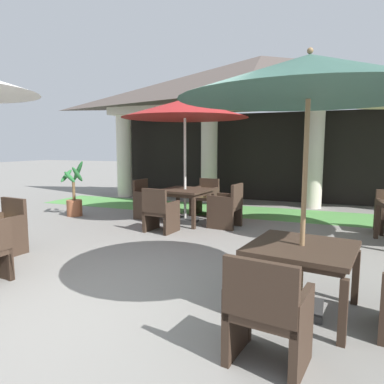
{
  "coord_description": "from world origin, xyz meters",
  "views": [
    {
      "loc": [
        2.03,
        -2.97,
        1.71
      ],
      "look_at": [
        -0.31,
        2.85,
        0.89
      ],
      "focal_mm": 33.1,
      "sensor_mm": 36.0,
      "label": 1
    }
  ],
  "objects_px": {
    "patio_table_near_foreground": "(185,193)",
    "patio_umbrella_mid_right": "(309,78)",
    "patio_chair_near_foreground_north": "(205,198)",
    "potted_palm_left_edge": "(74,199)",
    "patio_table_mid_right": "(302,254)",
    "patio_chair_near_foreground_south": "(160,212)",
    "patio_chair_mid_right_south": "(267,315)",
    "patio_chair_mid_left_north": "(4,229)",
    "patio_umbrella_near_foreground": "(185,110)",
    "patio_chair_near_foreground_west": "(148,201)",
    "patio_chair_near_foreground_east": "(227,208)"
  },
  "relations": [
    {
      "from": "patio_table_mid_right",
      "to": "potted_palm_left_edge",
      "type": "height_order",
      "value": "potted_palm_left_edge"
    },
    {
      "from": "patio_umbrella_near_foreground",
      "to": "patio_chair_near_foreground_east",
      "type": "distance_m",
      "value": 2.29
    },
    {
      "from": "patio_umbrella_near_foreground",
      "to": "patio_table_mid_right",
      "type": "bearing_deg",
      "value": -51.55
    },
    {
      "from": "patio_chair_mid_right_south",
      "to": "patio_table_near_foreground",
      "type": "bearing_deg",
      "value": 128.7
    },
    {
      "from": "patio_chair_near_foreground_south",
      "to": "patio_table_mid_right",
      "type": "height_order",
      "value": "patio_chair_near_foreground_south"
    },
    {
      "from": "patio_chair_mid_left_north",
      "to": "patio_chair_mid_right_south",
      "type": "relative_size",
      "value": 0.97
    },
    {
      "from": "patio_chair_near_foreground_east",
      "to": "patio_table_mid_right",
      "type": "relative_size",
      "value": 0.8
    },
    {
      "from": "patio_chair_near_foreground_south",
      "to": "patio_umbrella_mid_right",
      "type": "xyz_separation_m",
      "value": [
        2.89,
        -2.5,
        1.95
      ]
    },
    {
      "from": "patio_chair_mid_right_south",
      "to": "patio_chair_near_foreground_south",
      "type": "bearing_deg",
      "value": 136.37
    },
    {
      "from": "patio_chair_mid_left_north",
      "to": "patio_umbrella_mid_right",
      "type": "distance_m",
      "value": 4.95
    },
    {
      "from": "patio_chair_mid_left_north",
      "to": "patio_umbrella_mid_right",
      "type": "relative_size",
      "value": 0.33
    },
    {
      "from": "patio_chair_near_foreground_north",
      "to": "potted_palm_left_edge",
      "type": "relative_size",
      "value": 0.65
    },
    {
      "from": "patio_chair_near_foreground_south",
      "to": "patio_umbrella_mid_right",
      "type": "relative_size",
      "value": 0.34
    },
    {
      "from": "patio_table_mid_right",
      "to": "patio_umbrella_mid_right",
      "type": "xyz_separation_m",
      "value": [
        0.0,
        0.0,
        1.73
      ]
    },
    {
      "from": "patio_chair_mid_right_south",
      "to": "patio_chair_near_foreground_east",
      "type": "bearing_deg",
      "value": 118.89
    },
    {
      "from": "patio_chair_near_foreground_east",
      "to": "patio_chair_near_foreground_south",
      "type": "relative_size",
      "value": 1.05
    },
    {
      "from": "patio_chair_near_foreground_south",
      "to": "patio_chair_near_foreground_north",
      "type": "xyz_separation_m",
      "value": [
        0.24,
        1.98,
        0.02
      ]
    },
    {
      "from": "patio_table_near_foreground",
      "to": "patio_chair_near_foreground_south",
      "type": "bearing_deg",
      "value": -96.77
    },
    {
      "from": "patio_umbrella_near_foreground",
      "to": "potted_palm_left_edge",
      "type": "distance_m",
      "value": 3.5
    },
    {
      "from": "patio_chair_near_foreground_south",
      "to": "patio_chair_mid_right_south",
      "type": "height_order",
      "value": "patio_chair_mid_right_south"
    },
    {
      "from": "patio_chair_mid_left_north",
      "to": "potted_palm_left_edge",
      "type": "distance_m",
      "value": 3.06
    },
    {
      "from": "patio_chair_near_foreground_east",
      "to": "patio_chair_near_foreground_south",
      "type": "height_order",
      "value": "patio_chair_near_foreground_east"
    },
    {
      "from": "patio_chair_near_foreground_north",
      "to": "potted_palm_left_edge",
      "type": "distance_m",
      "value": 3.21
    },
    {
      "from": "patio_chair_near_foreground_east",
      "to": "patio_chair_mid_right_south",
      "type": "xyz_separation_m",
      "value": [
        1.62,
        -4.43,
        -0.01
      ]
    },
    {
      "from": "patio_table_near_foreground",
      "to": "patio_chair_mid_right_south",
      "type": "height_order",
      "value": "patio_chair_mid_right_south"
    },
    {
      "from": "patio_chair_near_foreground_north",
      "to": "patio_chair_mid_left_north",
      "type": "distance_m",
      "value": 4.57
    },
    {
      "from": "patio_umbrella_mid_right",
      "to": "patio_chair_mid_right_south",
      "type": "relative_size",
      "value": 2.93
    },
    {
      "from": "patio_umbrella_mid_right",
      "to": "potted_palm_left_edge",
      "type": "distance_m",
      "value": 6.72
    },
    {
      "from": "patio_table_near_foreground",
      "to": "patio_table_mid_right",
      "type": "relative_size",
      "value": 0.97
    },
    {
      "from": "patio_table_mid_right",
      "to": "patio_chair_near_foreground_south",
      "type": "bearing_deg",
      "value": 139.16
    },
    {
      "from": "patio_table_near_foreground",
      "to": "patio_table_mid_right",
      "type": "height_order",
      "value": "patio_table_near_foreground"
    },
    {
      "from": "patio_chair_near_foreground_west",
      "to": "patio_umbrella_mid_right",
      "type": "height_order",
      "value": "patio_umbrella_mid_right"
    },
    {
      "from": "patio_chair_near_foreground_north",
      "to": "patio_chair_mid_left_north",
      "type": "xyz_separation_m",
      "value": [
        -1.89,
        -4.17,
        -0.02
      ]
    },
    {
      "from": "patio_table_near_foreground",
      "to": "potted_palm_left_edge",
      "type": "height_order",
      "value": "potted_palm_left_edge"
    },
    {
      "from": "patio_table_near_foreground",
      "to": "patio_chair_mid_left_north",
      "type": "bearing_deg",
      "value": -119.08
    },
    {
      "from": "patio_chair_near_foreground_south",
      "to": "patio_chair_near_foreground_west",
      "type": "bearing_deg",
      "value": 134.94
    },
    {
      "from": "patio_chair_mid_left_north",
      "to": "patio_umbrella_near_foreground",
      "type": "bearing_deg",
      "value": -112.97
    },
    {
      "from": "patio_chair_near_foreground_south",
      "to": "patio_chair_near_foreground_west",
      "type": "height_order",
      "value": "patio_chair_near_foreground_west"
    },
    {
      "from": "patio_chair_mid_left_north",
      "to": "patio_table_mid_right",
      "type": "relative_size",
      "value": 0.75
    },
    {
      "from": "patio_chair_near_foreground_north",
      "to": "patio_table_mid_right",
      "type": "relative_size",
      "value": 0.77
    },
    {
      "from": "patio_chair_near_foreground_south",
      "to": "patio_chair_mid_left_north",
      "type": "xyz_separation_m",
      "value": [
        -1.65,
        -2.18,
        0.0
      ]
    },
    {
      "from": "patio_umbrella_near_foreground",
      "to": "patio_umbrella_mid_right",
      "type": "distance_m",
      "value": 4.47
    },
    {
      "from": "patio_chair_near_foreground_north",
      "to": "potted_palm_left_edge",
      "type": "xyz_separation_m",
      "value": [
        -2.93,
        -1.29,
        0.0
      ]
    },
    {
      "from": "patio_chair_mid_left_north",
      "to": "patio_table_mid_right",
      "type": "distance_m",
      "value": 4.56
    },
    {
      "from": "patio_chair_mid_left_north",
      "to": "patio_table_mid_right",
      "type": "xyz_separation_m",
      "value": [
        4.54,
        -0.32,
        0.21
      ]
    },
    {
      "from": "patio_chair_near_foreground_west",
      "to": "patio_chair_mid_left_north",
      "type": "height_order",
      "value": "patio_chair_near_foreground_west"
    },
    {
      "from": "patio_table_near_foreground",
      "to": "patio_umbrella_mid_right",
      "type": "bearing_deg",
      "value": -51.55
    },
    {
      "from": "patio_table_mid_right",
      "to": "potted_palm_left_edge",
      "type": "xyz_separation_m",
      "value": [
        -5.59,
        3.19,
        -0.19
      ]
    },
    {
      "from": "patio_umbrella_mid_right",
      "to": "patio_chair_mid_right_south",
      "type": "height_order",
      "value": "patio_umbrella_mid_right"
    },
    {
      "from": "potted_palm_left_edge",
      "to": "patio_chair_near_foreground_south",
      "type": "bearing_deg",
      "value": -14.34
    }
  ]
}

